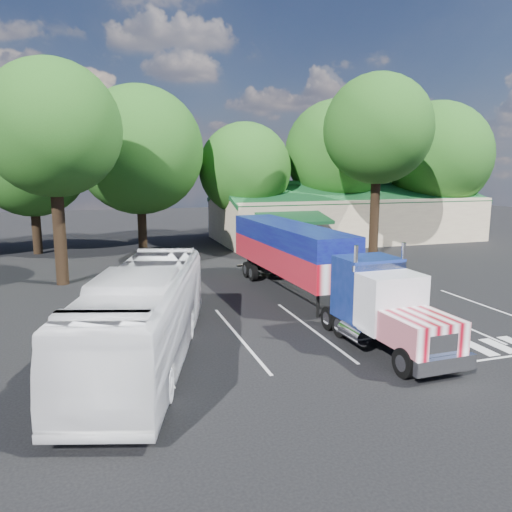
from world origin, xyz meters
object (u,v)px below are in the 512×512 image
object	(u,v)px
semi_truck	(308,260)
silver_sedan	(345,237)
woman	(402,299)
tour_bus	(144,315)
bicycle	(268,268)

from	to	relation	value
semi_truck	silver_sedan	xyz separation A→B (m)	(10.51, 16.06, -1.41)
semi_truck	silver_sedan	world-z (taller)	semi_truck
semi_truck	silver_sedan	size ratio (longest dim) A/B	3.89
semi_truck	woman	distance (m)	4.97
woman	silver_sedan	bearing A→B (deg)	-23.95
tour_bus	silver_sedan	world-z (taller)	tour_bus
semi_truck	tour_bus	distance (m)	10.08
silver_sedan	bicycle	bearing A→B (deg)	142.59
woman	tour_bus	bearing A→B (deg)	95.06
woman	bicycle	size ratio (longest dim) A/B	1.06
woman	tour_bus	size ratio (longest dim) A/B	0.15
woman	tour_bus	distance (m)	11.65
semi_truck	woman	bearing A→B (deg)	-53.11
semi_truck	bicycle	xyz separation A→B (m)	(0.31, 6.97, -1.75)
woman	silver_sedan	size ratio (longest dim) A/B	0.38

